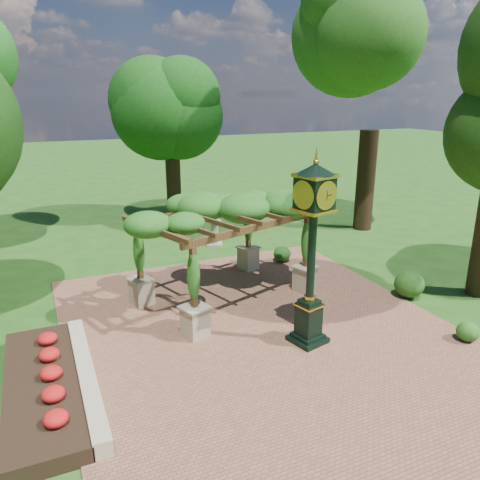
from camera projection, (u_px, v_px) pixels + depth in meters
name	position (u px, v px, depth m)	size (l,w,h in m)	color
ground	(281.00, 351.00, 11.71)	(120.00, 120.00, 0.00)	#1E4714
brick_plaza	(263.00, 332.00, 12.58)	(10.00, 12.00, 0.04)	brown
border_wall	(87.00, 377.00, 10.30)	(0.35, 5.00, 0.40)	#C6B793
flower_bed	(43.00, 387.00, 9.95)	(1.50, 5.00, 0.36)	red
pedestal_clock	(312.00, 239.00, 11.27)	(1.12, 1.12, 4.69)	black
pergola	(225.00, 216.00, 13.96)	(5.90, 4.66, 3.24)	tan
sundial	(215.00, 235.00, 19.71)	(0.80, 0.80, 1.10)	#9B9B93
shrub_front	(468.00, 331.00, 12.06)	(0.57, 0.57, 0.51)	#275E1B
shrub_mid	(409.00, 284.00, 14.65)	(0.92, 0.92, 0.83)	#215116
shrub_back	(282.00, 254.00, 17.78)	(0.66, 0.66, 0.59)	#215518
tree_north	(170.00, 98.00, 22.39)	(4.48, 4.48, 8.68)	#2F1F13
tree_east_far	(377.00, 45.00, 19.94)	(5.48, 5.48, 11.89)	black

